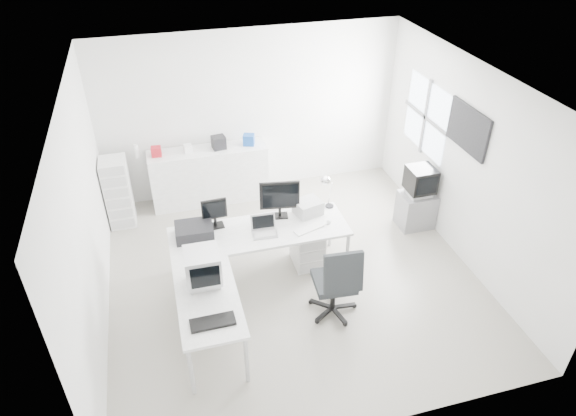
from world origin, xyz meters
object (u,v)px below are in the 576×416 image
object	(u,v)px
side_desk	(210,321)
laser_printer	(308,207)
tv_cabinet	(416,210)
sideboard	(210,175)
drawer_pedestal	(307,246)
laptop	(264,227)
main_desk	(260,252)
inkjet_printer	(194,231)
lcd_monitor_small	(215,214)
office_chair	(334,278)
lcd_monitor_large	(280,199)
crt_tv	(420,182)
filing_cabinet	(118,192)
crt_monitor	(203,268)

from	to	relation	value
side_desk	laser_printer	distance (m)	2.13
tv_cabinet	sideboard	bearing A→B (deg)	152.11
drawer_pedestal	laptop	bearing A→B (deg)	-167.01
main_desk	laser_printer	size ratio (longest dim) A/B	6.79
main_desk	inkjet_printer	size ratio (longest dim) A/B	4.90
drawer_pedestal	tv_cabinet	xyz separation A→B (m)	(1.94, 0.45, -0.01)
lcd_monitor_small	laptop	xyz separation A→B (m)	(0.60, -0.35, -0.10)
tv_cabinet	laser_printer	bearing A→B (deg)	-171.60
drawer_pedestal	tv_cabinet	distance (m)	1.99
laser_printer	tv_cabinet	distance (m)	1.99
side_desk	tv_cabinet	size ratio (longest dim) A/B	2.42
side_desk	tv_cabinet	world-z (taller)	side_desk
office_chair	lcd_monitor_large	bearing A→B (deg)	111.59
inkjet_printer	crt_tv	bearing A→B (deg)	8.72
main_desk	inkjet_printer	xyz separation A→B (m)	(-0.85, 0.10, 0.46)
side_desk	filing_cabinet	xyz separation A→B (m)	(-1.01, 2.92, 0.19)
laser_printer	tv_cabinet	size ratio (longest dim) A/B	0.61
main_desk	crt_monitor	size ratio (longest dim) A/B	5.23
office_chair	crt_tv	world-z (taller)	office_chair
drawer_pedestal	laser_printer	xyz separation A→B (m)	(0.05, 0.17, 0.55)
lcd_monitor_large	tv_cabinet	distance (m)	2.42
main_desk	tv_cabinet	world-z (taller)	main_desk
lcd_monitor_large	crt_monitor	bearing A→B (deg)	-128.48
main_desk	office_chair	xyz separation A→B (m)	(0.73, -0.97, 0.19)
laptop	crt_monitor	world-z (taller)	crt_monitor
drawer_pedestal	sideboard	world-z (taller)	sideboard
crt_tv	side_desk	bearing A→B (deg)	-155.37
inkjet_printer	crt_tv	xyz separation A→B (m)	(3.49, 0.40, -0.03)
laser_printer	drawer_pedestal	bearing A→B (deg)	-121.04
laser_printer	tv_cabinet	world-z (taller)	laser_printer
lcd_monitor_small	lcd_monitor_large	size ratio (longest dim) A/B	0.75
crt_monitor	crt_tv	world-z (taller)	crt_monitor
drawer_pedestal	sideboard	size ratio (longest dim) A/B	0.31
laser_printer	tv_cabinet	bearing A→B (deg)	-6.25
laptop	tv_cabinet	world-z (taller)	laptop
main_desk	side_desk	distance (m)	1.39
sideboard	lcd_monitor_small	bearing A→B (deg)	-94.85
lcd_monitor_large	main_desk	bearing A→B (deg)	-135.45
side_desk	tv_cabinet	xyz separation A→B (m)	(3.49, 1.60, -0.09)
lcd_monitor_small	office_chair	size ratio (longest dim) A/B	0.38
tv_cabinet	lcd_monitor_large	bearing A→B (deg)	-173.80
inkjet_printer	laser_printer	world-z (taller)	laser_printer
side_desk	inkjet_printer	xyz separation A→B (m)	(0.00, 1.20, 0.46)
lcd_monitor_small	laptop	distance (m)	0.70
lcd_monitor_large	office_chair	world-z (taller)	lcd_monitor_large
inkjet_printer	lcd_monitor_small	size ratio (longest dim) A/B	1.16
inkjet_printer	main_desk	bearing A→B (deg)	-4.51
crt_monitor	tv_cabinet	bearing A→B (deg)	22.27
office_chair	inkjet_printer	bearing A→B (deg)	150.23
main_desk	crt_monitor	xyz separation A→B (m)	(-0.85, -0.85, 0.60)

